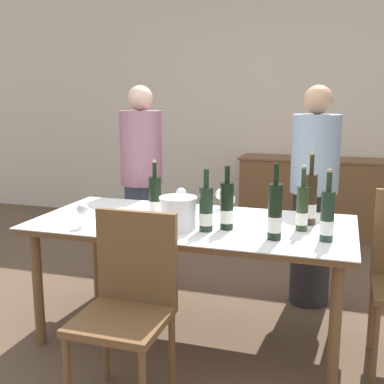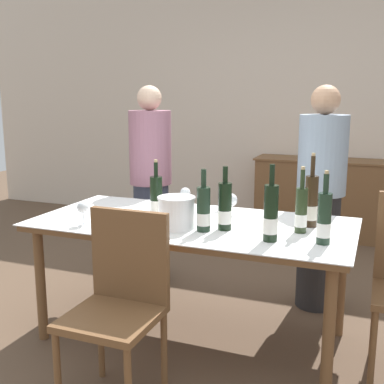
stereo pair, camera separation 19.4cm
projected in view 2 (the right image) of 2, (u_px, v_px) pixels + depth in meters
The scene contains 19 objects.
ground_plane at pixel (192, 336), 3.03m from camera, with size 12.00×12.00×0.00m, color brown.
back_wall at pixel (286, 103), 5.37m from camera, with size 8.00×0.10×2.80m.
sideboard_cabinet at pixel (326, 198), 5.11m from camera, with size 1.50×0.46×0.83m.
dining_table at pixel (192, 232), 2.89m from camera, with size 1.89×0.91×0.75m.
ice_bucket at pixel (176, 212), 2.71m from camera, with size 0.22×0.22×0.18m.
wine_bottle_0 at pixel (203, 210), 2.65m from camera, with size 0.08×0.08×0.35m.
wine_bottle_1 at pixel (324, 219), 2.42m from camera, with size 0.07×0.07×0.38m.
wine_bottle_2 at pixel (301, 211), 2.62m from camera, with size 0.07×0.07×0.37m.
wine_bottle_3 at pixel (271, 215), 2.47m from camera, with size 0.08×0.08×0.40m.
wine_bottle_4 at pixel (225, 208), 2.68m from camera, with size 0.08×0.08×0.36m.
wine_bottle_5 at pixel (311, 202), 2.74m from camera, with size 0.07×0.07×0.43m.
wine_bottle_6 at pixel (156, 198), 2.96m from camera, with size 0.08×0.08×0.36m.
wine_glass_0 at pixel (224, 195), 3.16m from camera, with size 0.07×0.07×0.14m.
wine_glass_1 at pixel (83, 208), 2.78m from camera, with size 0.07×0.07×0.14m.
wine_glass_2 at pixel (185, 193), 3.27m from camera, with size 0.07×0.07×0.13m.
wine_glass_3 at pixel (231, 201), 3.02m from camera, with size 0.08×0.08×0.14m.
chair_near_front at pixel (120, 294), 2.34m from camera, with size 0.42×0.42×0.94m.
person_host at pixel (151, 186), 3.82m from camera, with size 0.33×0.33×1.56m.
person_guest_left at pixel (320, 200), 3.32m from camera, with size 0.33×0.33×1.56m.
Camera 2 is at (1.02, -2.59, 1.49)m, focal length 45.00 mm.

